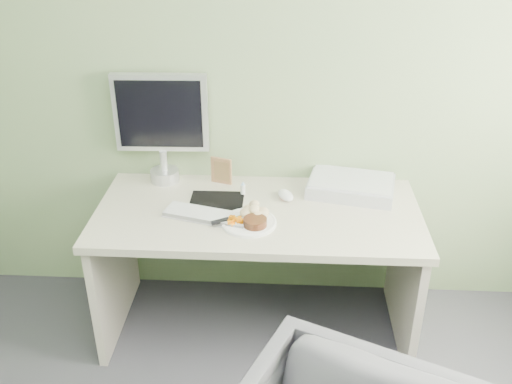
# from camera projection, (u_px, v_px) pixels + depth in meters

# --- Properties ---
(wall_back) EXTENTS (3.50, 0.00, 3.50)m
(wall_back) POSITION_uv_depth(u_px,v_px,m) (262.00, 65.00, 2.84)
(wall_back) COLOR #69815A
(wall_back) RESTS_ON floor
(desk) EXTENTS (1.60, 0.75, 0.73)m
(desk) POSITION_uv_depth(u_px,v_px,m) (258.00, 242.00, 2.89)
(desk) COLOR beige
(desk) RESTS_ON floor
(plate) EXTENTS (0.26, 0.26, 0.01)m
(plate) POSITION_uv_depth(u_px,v_px,m) (249.00, 223.00, 2.69)
(plate) COLOR white
(plate) RESTS_ON desk
(steak) EXTENTS (0.14, 0.14, 0.04)m
(steak) POSITION_uv_depth(u_px,v_px,m) (255.00, 222.00, 2.64)
(steak) COLOR black
(steak) RESTS_ON plate
(potato_pile) EXTENTS (0.12, 0.08, 0.06)m
(potato_pile) POSITION_uv_depth(u_px,v_px,m) (256.00, 210.00, 2.72)
(potato_pile) COLOR tan
(potato_pile) RESTS_ON plate
(carrot_heap) EXTENTS (0.08, 0.07, 0.04)m
(carrot_heap) POSITION_uv_depth(u_px,v_px,m) (236.00, 219.00, 2.66)
(carrot_heap) COLOR orange
(carrot_heap) RESTS_ON plate
(steak_knife) EXTENTS (0.21, 0.13, 0.02)m
(steak_knife) POSITION_uv_depth(u_px,v_px,m) (227.00, 220.00, 2.68)
(steak_knife) COLOR silver
(steak_knife) RESTS_ON plate
(mousepad) EXTENTS (0.27, 0.24, 0.00)m
(mousepad) POSITION_uv_depth(u_px,v_px,m) (216.00, 202.00, 2.87)
(mousepad) COLOR black
(mousepad) RESTS_ON desk
(keyboard) EXTENTS (0.43, 0.23, 0.02)m
(keyboard) POSITION_uv_depth(u_px,v_px,m) (207.00, 215.00, 2.73)
(keyboard) COLOR white
(keyboard) RESTS_ON desk
(computer_mouse) EXTENTS (0.11, 0.14, 0.04)m
(computer_mouse) POSITION_uv_depth(u_px,v_px,m) (286.00, 195.00, 2.90)
(computer_mouse) COLOR white
(computer_mouse) RESTS_ON desk
(photo_frame) EXTENTS (0.11, 0.05, 0.15)m
(photo_frame) POSITION_uv_depth(u_px,v_px,m) (221.00, 171.00, 3.03)
(photo_frame) COLOR #A06B4A
(photo_frame) RESTS_ON desk
(eyedrop_bottle) EXTENTS (0.03, 0.03, 0.07)m
(eyedrop_bottle) POSITION_uv_depth(u_px,v_px,m) (243.00, 189.00, 2.93)
(eyedrop_bottle) COLOR white
(eyedrop_bottle) RESTS_ON desk
(scanner) EXTENTS (0.48, 0.37, 0.07)m
(scanner) POSITION_uv_depth(u_px,v_px,m) (351.00, 187.00, 2.95)
(scanner) COLOR silver
(scanner) RESTS_ON desk
(monitor) EXTENTS (0.49, 0.15, 0.58)m
(monitor) POSITION_uv_depth(u_px,v_px,m) (161.00, 122.00, 2.95)
(monitor) COLOR silver
(monitor) RESTS_ON desk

